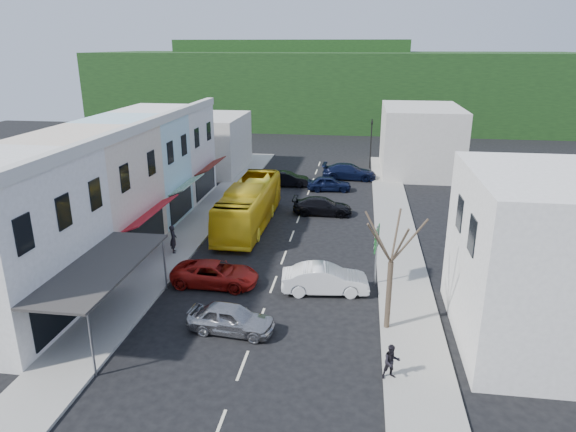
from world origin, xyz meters
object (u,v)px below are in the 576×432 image
object	(u,v)px
car_red	(215,274)
traffic_signal	(371,144)
street_tree	(391,262)
bus	(249,207)
car_white	(325,281)
direction_sign	(376,256)
pedestrian_right	(392,360)
pedestrian_left	(173,240)
car_silver	(231,319)

from	to	relation	value
car_red	traffic_signal	distance (m)	32.41
street_tree	bus	bearing A→B (deg)	125.29
car_red	bus	bearing A→B (deg)	2.86
car_white	direction_sign	xyz separation A→B (m)	(2.78, 1.27, 1.11)
car_red	pedestrian_right	xyz separation A→B (m)	(9.60, -7.67, 0.30)
street_tree	pedestrian_left	bearing A→B (deg)	150.66
car_white	traffic_signal	xyz separation A→B (m)	(2.78, 31.08, 2.05)
car_white	car_silver	bearing A→B (deg)	132.61
traffic_signal	car_white	bearing A→B (deg)	63.94
pedestrian_left	street_tree	bearing A→B (deg)	-139.49
street_tree	traffic_signal	size ratio (longest dim) A/B	1.30
bus	street_tree	size ratio (longest dim) A/B	1.62
car_silver	street_tree	xyz separation A→B (m)	(7.46, 1.27, 2.88)
car_silver	car_red	bearing A→B (deg)	29.75
bus	car_white	distance (m)	12.22
car_red	car_white	bearing A→B (deg)	-88.69
bus	car_silver	distance (m)	15.32
pedestrian_right	pedestrian_left	bearing A→B (deg)	121.08
car_white	car_red	size ratio (longest dim) A/B	0.96
car_red	direction_sign	world-z (taller)	direction_sign
pedestrian_right	street_tree	world-z (taller)	street_tree
car_white	pedestrian_right	world-z (taller)	pedestrian_right
car_red	pedestrian_right	world-z (taller)	pedestrian_right
direction_sign	traffic_signal	xyz separation A→B (m)	(0.00, 29.82, 0.94)
pedestrian_right	traffic_signal	xyz separation A→B (m)	(-0.50, 38.70, 1.75)
car_silver	traffic_signal	bearing A→B (deg)	-5.00
pedestrian_left	street_tree	world-z (taller)	street_tree
pedestrian_right	bus	bearing A→B (deg)	100.52
pedestrian_left	traffic_signal	xyz separation A→B (m)	(13.08, 27.00, 1.75)
bus	car_silver	xyz separation A→B (m)	(2.35, -15.12, -0.85)
street_tree	traffic_signal	xyz separation A→B (m)	(-0.50, 34.63, -0.83)
car_silver	car_red	distance (m)	5.32
pedestrian_right	car_red	bearing A→B (deg)	123.23
pedestrian_left	car_white	bearing A→B (deg)	-131.77
car_red	pedestrian_left	world-z (taller)	pedestrian_left
car_white	pedestrian_right	distance (m)	8.30
car_silver	car_white	xyz separation A→B (m)	(4.18, 4.82, 0.00)
direction_sign	traffic_signal	size ratio (longest dim) A/B	0.66
car_white	direction_sign	world-z (taller)	direction_sign
traffic_signal	car_red	bearing A→B (deg)	52.70
car_red	street_tree	bearing A→B (deg)	-108.79
direction_sign	pedestrian_right	bearing A→B (deg)	-77.43
pedestrian_left	traffic_signal	bearing A→B (deg)	-45.99
bus	car_silver	bearing A→B (deg)	-80.63
car_white	pedestrian_right	size ratio (longest dim) A/B	2.59
pedestrian_left	car_red	bearing A→B (deg)	-155.58
pedestrian_right	direction_sign	world-z (taller)	direction_sign
pedestrian_right	traffic_signal	world-z (taller)	traffic_signal
car_white	car_red	distance (m)	6.32
street_tree	car_white	bearing A→B (deg)	132.71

